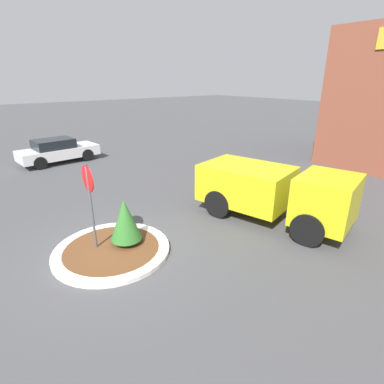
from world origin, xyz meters
name	(u,v)px	position (x,y,z in m)	size (l,w,h in m)	color
ground_plane	(112,252)	(0.00, 0.00, 0.00)	(120.00, 120.00, 0.00)	#474749
traffic_island	(112,250)	(0.00, 0.00, 0.06)	(3.24, 3.24, 0.12)	silver
stop_sign	(89,192)	(-0.34, -0.31, 1.78)	(0.74, 0.07, 2.56)	#4C4C51
island_shrub	(125,219)	(0.00, 0.48, 0.88)	(0.89, 0.89, 1.37)	brown
utility_truck	(272,190)	(1.42, 5.22, 1.09)	(5.37, 3.16, 1.91)	gold
parked_sedan_white	(58,150)	(-10.99, 1.66, 0.71)	(2.12, 4.44, 1.38)	silver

